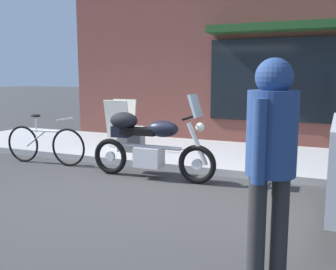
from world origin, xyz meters
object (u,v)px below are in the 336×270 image
at_px(pedestrian_walking, 271,147).
at_px(parked_bicycle, 45,144).
at_px(touring_motorcycle, 145,142).
at_px(sandwich_board_sign, 120,124).

bearing_deg(pedestrian_walking, parked_bicycle, 149.18).
height_order(touring_motorcycle, parked_bicycle, touring_motorcycle).
relative_size(parked_bicycle, pedestrian_walking, 0.96).
bearing_deg(parked_bicycle, sandwich_board_sign, 59.63).
distance_m(parked_bicycle, pedestrian_walking, 5.36).
bearing_deg(parked_bicycle, touring_motorcycle, -3.11).
distance_m(parked_bicycle, sandwich_board_sign, 1.64).
bearing_deg(sandwich_board_sign, pedestrian_walking, -47.78).
xyz_separation_m(touring_motorcycle, pedestrian_walking, (2.39, -2.60, 0.54)).
bearing_deg(parked_bicycle, pedestrian_walking, -30.82).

